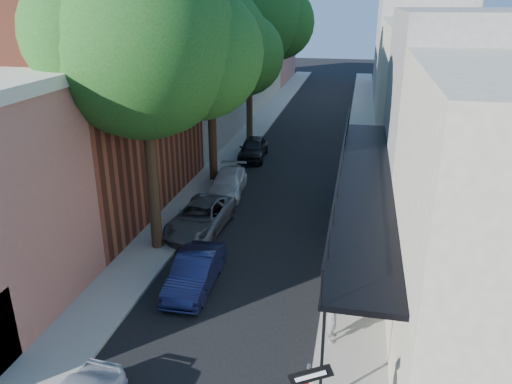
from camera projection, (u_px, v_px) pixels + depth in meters
The scene contains 13 objects.
road_surface at pixel (307, 132), 37.56m from camera, with size 6.00×64.00×0.01m, color black.
sidewalk_left at pixel (255, 128), 38.31m from camera, with size 2.00×64.00×0.12m, color gray.
sidewalk_right at pixel (361, 134), 36.78m from camera, with size 2.00×64.00×0.12m, color gray.
buildings_left at pixel (181, 64), 36.43m from camera, with size 10.10×59.10×12.00m.
buildings_right at pixel (441, 77), 33.77m from camera, with size 9.80×55.00×10.00m.
oak_near at pixel (156, 45), 17.35m from camera, with size 7.48×6.80×11.42m.
oak_mid at pixel (218, 48), 24.93m from camera, with size 6.60×6.00×10.20m.
oak_far at pixel (256, 17), 32.72m from camera, with size 7.70×7.00×11.90m.
parked_car_b at pixel (195, 272), 17.14m from camera, with size 1.30×3.72×1.23m, color #13183C.
parked_car_c at pixel (201, 217), 21.38m from camera, with size 2.07×4.49×1.25m, color #56585E.
parked_car_d at pixel (228, 182), 25.55m from camera, with size 1.63×4.02×1.17m, color silver.
parked_car_e at pixel (253, 148), 31.12m from camera, with size 1.57×3.89×1.33m, color black.
pedestrian at pixel (332, 315), 14.21m from camera, with size 0.62×0.41×1.70m, color slate.
Camera 1 is at (3.73, -6.67, 9.39)m, focal length 35.00 mm.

